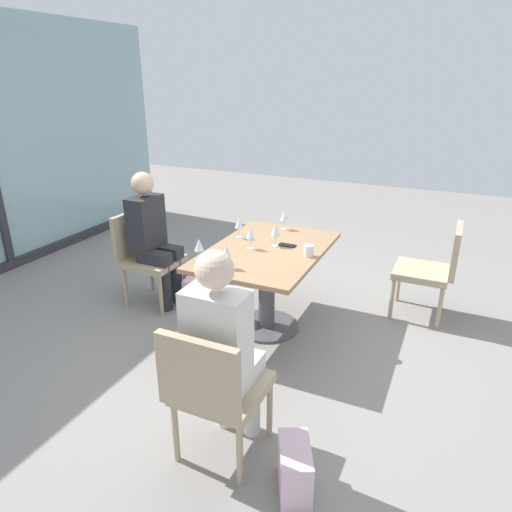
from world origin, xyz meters
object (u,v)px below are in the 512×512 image
Objects in this scene: wine_glass_2 at (250,233)px; chair_near_window at (145,252)px; wine_glass_0 at (284,216)px; wine_glass_1 at (239,223)px; handbag_0 at (295,469)px; chair_side_end at (214,387)px; person_side_end at (223,344)px; person_near_window at (152,233)px; wine_glass_3 at (199,245)px; handbag_1 at (196,290)px; coffee_cup at (309,251)px; wine_glass_4 at (275,231)px; dining_table_main at (267,269)px; chair_front_right at (434,266)px; wine_glass_5 at (226,251)px; cell_phone_on_table at (287,245)px.

chair_near_window is at bearing 87.18° from wine_glass_2.
wine_glass_0 is (0.53, -1.19, 0.37)m from chair_near_window.
wine_glass_1 reaches higher than handbag_0.
person_side_end reaches higher than chair_side_end.
person_near_window reaches higher than wine_glass_1.
wine_glass_2 is at bearing -29.42° from wine_glass_3.
coffee_cup is at bearing -108.41° from handbag_1.
person_side_end is 6.81× the size of wine_glass_4.
chair_near_window reaches higher than handbag_0.
chair_side_end and chair_near_window have the same top height.
wine_glass_2 is at bearing -116.82° from handbag_1.
dining_table_main is 1.52× the size of chair_near_window.
coffee_cup is (1.46, -0.03, 0.28)m from chair_side_end.
person_side_end is 1.49m from wine_glass_4.
person_side_end is 6.81× the size of wine_glass_2.
handbag_1 is (0.60, 0.44, -0.72)m from wine_glass_3.
chair_near_window is at bearing 47.03° from chair_side_end.
wine_glass_1 is (-0.38, 0.27, 0.00)m from wine_glass_0.
wine_glass_0 is at bearing -16.47° from wine_glass_3.
wine_glass_3 and wine_glass_4 have the same top height.
wine_glass_0 is 2.06× the size of coffee_cup.
wine_glass_5 reaches higher than chair_front_right.
chair_side_end is at bearing -162.28° from wine_glass_2.
person_side_end is 0.99m from wine_glass_5.
wine_glass_1 is (0.15, -0.81, 0.16)m from person_near_window.
handbag_0 is at bearing -146.47° from handbag_1.
person_side_end reaches higher than coffee_cup.
coffee_cup is 0.30× the size of handbag_1.
handbag_0 is 1.00× the size of handbag_1.
person_near_window is 8.75× the size of cell_phone_on_table.
person_near_window reaches higher than wine_glass_0.
dining_table_main is at bearing 122.44° from chair_front_right.
wine_glass_4 is 1.00× the size of wine_glass_5.
wine_glass_4 and wine_glass_5 have the same top height.
wine_glass_2 reaches higher than chair_near_window.
handbag_1 is at bearing 47.42° from wine_glass_5.
cell_phone_on_table is at bearing -61.82° from wine_glass_4.
chair_near_window is 1.00× the size of chair_front_right.
cell_phone_on_table is at bearing 120.28° from chair_front_right.
chair_side_end is 0.69× the size of person_side_end.
person_near_window is at bearing 86.88° from wine_glass_2.
chair_front_right is 4.70× the size of wine_glass_5.
wine_glass_2 reaches higher than chair_side_end.
person_near_window is (-0.00, -0.11, 0.20)m from chair_near_window.
wine_glass_4 is at bearing 10.78° from chair_side_end.
cell_phone_on_table is (-0.66, 1.13, 0.24)m from chair_front_right.
chair_front_right is 2.18m from handbag_1.
person_side_end is 4.20× the size of handbag_1.
person_near_window is 6.81× the size of wine_glass_3.
cell_phone_on_table is 0.48× the size of handbag_0.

